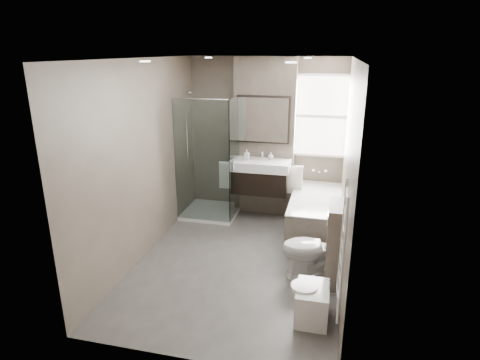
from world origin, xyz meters
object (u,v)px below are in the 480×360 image
(bathtub, at_px, (315,213))
(toilet, at_px, (313,249))
(bidet, at_px, (312,302))
(vanity, at_px, (260,176))

(bathtub, distance_m, toilet, 1.31)
(bidet, bearing_deg, vanity, 112.30)
(bidet, bearing_deg, bathtub, 92.39)
(toilet, bearing_deg, vanity, -159.06)
(toilet, relative_size, bidet, 1.58)
(bathtub, distance_m, bidet, 2.15)
(bathtub, bearing_deg, toilet, -88.03)
(vanity, relative_size, bidet, 1.97)
(bathtub, bearing_deg, bidet, -87.61)
(vanity, height_order, bidet, vanity)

